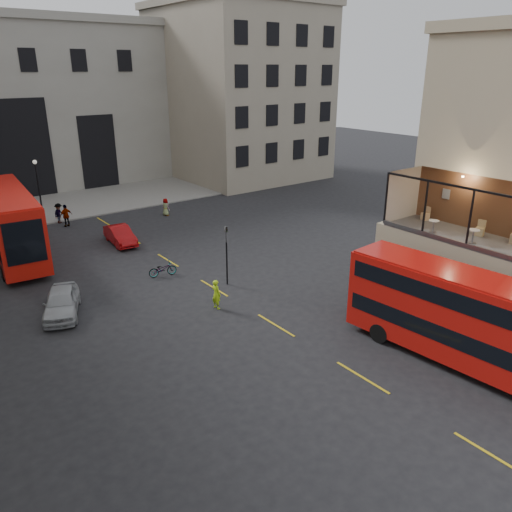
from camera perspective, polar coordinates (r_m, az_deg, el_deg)
ground at (r=24.47m, az=15.20°, el=-11.64°), size 140.00×140.00×0.00m
host_frontage at (r=28.47m, az=23.73°, el=-2.88°), size 3.00×11.00×4.50m
cafe_floor at (r=27.70m, az=24.40°, el=1.49°), size 3.00×10.00×0.10m
gateway at (r=61.24m, az=-27.09°, el=15.39°), size 35.00×10.60×18.00m
building_right at (r=63.85m, az=-2.06°, el=18.56°), size 16.60×18.60×20.00m
pavement_far at (r=52.73m, az=-24.28°, el=4.90°), size 40.00×12.00×0.12m
traffic_light_near at (r=30.67m, az=-3.39°, el=0.91°), size 0.16×0.20×3.80m
street_lamp_b at (r=48.40m, az=-23.49°, el=6.60°), size 0.36×0.36×5.33m
bus_near at (r=24.28m, az=22.71°, el=-6.24°), size 3.42×11.14×4.37m
bus_far at (r=39.17m, az=-26.29°, el=3.68°), size 3.83×12.46×4.89m
car_a at (r=29.49m, az=-21.34°, el=-4.94°), size 3.28×4.69×1.48m
car_b at (r=39.92m, az=-15.26°, el=2.31°), size 1.81×4.29×1.38m
car_c at (r=40.73m, az=-27.20°, el=1.09°), size 2.86×5.16×1.42m
bicycle at (r=33.14m, az=-10.63°, el=-1.48°), size 1.92×1.01×0.96m
cyclist at (r=28.20m, az=-4.57°, el=-4.38°), size 0.49×0.68×1.74m
pedestrian_b at (r=47.02m, az=-21.60°, el=4.57°), size 1.29×1.23×1.76m
pedestrian_c at (r=45.67m, az=-20.88°, el=4.33°), size 1.20×0.68×1.93m
pedestrian_d at (r=46.79m, az=-10.29°, el=5.53°), size 0.72×0.90×1.60m
cafe_table_mid at (r=27.00m, az=23.59°, el=2.30°), size 0.57×0.57×0.71m
cafe_table_far at (r=28.01m, az=19.65°, el=3.42°), size 0.54×0.54×0.67m
cafe_chair_c at (r=28.45m, az=24.21°, el=2.63°), size 0.49×0.49×0.82m
cafe_chair_d at (r=30.32m, az=18.79°, el=4.36°), size 0.45×0.45×0.76m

